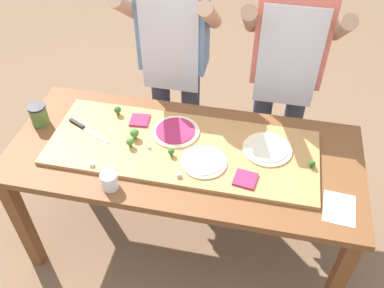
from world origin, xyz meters
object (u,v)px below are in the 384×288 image
at_px(prep_table, 184,165).
at_px(broccoli_floret_back_mid, 130,142).
at_px(cook_left, 174,51).
at_px(cheese_crumble_b, 179,175).
at_px(pizza_slice_far_right, 245,179).
at_px(pizza_whole_white_garlic, 204,162).
at_px(pizza_whole_beet_magenta, 176,131).
at_px(pizza_whole_cheese_artichoke, 267,149).
at_px(broccoli_floret_center_right, 118,110).
at_px(pizza_slice_center, 140,120).
at_px(broccoli_floret_back_right, 171,152).
at_px(broccoli_floret_back_left, 134,133).
at_px(broccoli_floret_center_left, 312,164).
at_px(flour_cup, 110,182).
at_px(cheese_crumble_a, 92,164).
at_px(recipe_note, 339,208).
at_px(chefs_knife, 83,127).
at_px(cheese_crumble_c, 149,147).
at_px(cook_right, 287,64).
at_px(sauce_jar, 39,115).

relative_size(prep_table, broccoli_floret_back_mid, 32.72).
bearing_deg(cook_left, cheese_crumble_b, -75.03).
bearing_deg(pizza_slice_far_right, pizza_whole_white_garlic, 161.24).
bearing_deg(pizza_whole_beet_magenta, pizza_whole_cheese_artichoke, -4.03).
bearing_deg(broccoli_floret_center_right, pizza_slice_center, -12.42).
bearing_deg(pizza_slice_center, broccoli_floret_center_right, 167.58).
bearing_deg(broccoli_floret_back_right, broccoli_floret_back_mid, 175.09).
bearing_deg(pizza_whole_white_garlic, broccoli_floret_back_mid, 174.89).
bearing_deg(broccoli_floret_back_left, broccoli_floret_center_right, 131.96).
xyz_separation_m(broccoli_floret_center_left, flour_cup, (-0.93, -0.31, -0.01)).
height_order(broccoli_floret_back_mid, cheese_crumble_a, broccoli_floret_back_mid).
bearing_deg(pizza_slice_far_right, recipe_note, -8.32).
distance_m(chefs_knife, pizza_slice_far_right, 0.92).
xyz_separation_m(prep_table, cheese_crumble_c, (-0.18, -0.03, 0.13)).
height_order(pizza_whole_beet_magenta, cook_right, cook_right).
bearing_deg(cheese_crumble_b, pizza_whole_cheese_artichoke, 33.94).
bearing_deg(cheese_crumble_c, cheese_crumble_b, -39.36).
relative_size(broccoli_floret_back_left, flour_cup, 0.73).
height_order(flour_cup, cook_left, cook_left).
relative_size(broccoli_floret_back_left, cheese_crumble_c, 4.14).
bearing_deg(cook_right, sauce_jar, -156.25).
bearing_deg(flour_cup, cheese_crumble_a, 143.40).
bearing_deg(cheese_crumble_c, cook_left, 92.15).
distance_m(broccoli_floret_back_right, cheese_crumble_c, 0.13).
height_order(broccoli_floret_back_right, flour_cup, flour_cup).
bearing_deg(pizza_slice_center, cheese_crumble_b, -49.45).
bearing_deg(pizza_whole_cheese_artichoke, cheese_crumble_b, -146.06).
bearing_deg(pizza_slice_far_right, prep_table, 155.79).
distance_m(prep_table, cheese_crumble_a, 0.49).
xyz_separation_m(cheese_crumble_a, flour_cup, (0.13, -0.09, 0.01)).
bearing_deg(prep_table, pizza_whole_white_garlic, -32.74).
distance_m(pizza_slice_center, broccoli_floret_center_right, 0.14).
height_order(pizza_slice_far_right, broccoli_floret_back_left, broccoli_floret_back_left).
bearing_deg(pizza_slice_center, cook_right, 31.58).
xyz_separation_m(pizza_whole_white_garlic, recipe_note, (0.65, -0.14, -0.03)).
distance_m(chefs_knife, sauce_jar, 0.26).
relative_size(chefs_knife, broccoli_floret_back_mid, 4.97).
height_order(broccoli_floret_back_mid, cheese_crumble_b, broccoli_floret_back_mid).
relative_size(chefs_knife, cheese_crumble_a, 14.49).
bearing_deg(prep_table, recipe_note, -15.53).
relative_size(prep_table, broccoli_floret_back_left, 29.61).
bearing_deg(broccoli_floret_back_left, cheese_crumble_b, -36.89).
height_order(pizza_slice_far_right, flour_cup, flour_cup).
relative_size(cheese_crumble_c, cook_left, 0.01).
relative_size(cheese_crumble_c, sauce_jar, 0.12).
bearing_deg(broccoli_floret_back_left, broccoli_floret_back_right, -21.30).
xyz_separation_m(cheese_crumble_c, recipe_note, (0.95, -0.18, -0.03)).
xyz_separation_m(broccoli_floret_center_right, broccoli_floret_center_left, (1.07, -0.19, -0.01)).
distance_m(broccoli_floret_back_left, flour_cup, 0.33).
distance_m(broccoli_floret_back_mid, cheese_crumble_c, 0.10).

